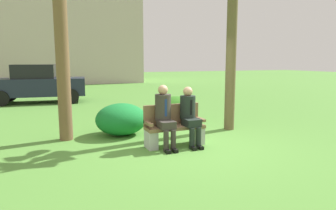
% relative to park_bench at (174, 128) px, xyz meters
% --- Properties ---
extents(ground_plane, '(80.00, 80.00, 0.00)m').
position_rel_park_bench_xyz_m(ground_plane, '(0.34, -0.29, -0.39)').
color(ground_plane, '#538E38').
extents(park_bench, '(1.30, 0.44, 0.90)m').
position_rel_park_bench_xyz_m(park_bench, '(0.00, 0.00, 0.00)').
color(park_bench, brown).
rests_on(park_bench, ground).
extents(seated_man_left, '(0.34, 0.72, 1.35)m').
position_rel_park_bench_xyz_m(seated_man_left, '(-0.27, -0.11, 0.36)').
color(seated_man_left, '#38332D').
rests_on(seated_man_left, ground).
extents(seated_man_right, '(0.34, 0.72, 1.29)m').
position_rel_park_bench_xyz_m(seated_man_right, '(0.32, -0.12, 0.33)').
color(seated_man_right, '#1E2823').
rests_on(seated_man_right, ground).
extents(shrub_near_bench, '(1.19, 1.09, 0.74)m').
position_rel_park_bench_xyz_m(shrub_near_bench, '(1.20, 2.62, -0.02)').
color(shrub_near_bench, '#357C20').
rests_on(shrub_near_bench, ground).
extents(shrub_mid_lawn, '(1.28, 1.17, 0.80)m').
position_rel_park_bench_xyz_m(shrub_mid_lawn, '(-0.86, 1.35, 0.01)').
color(shrub_mid_lawn, '#197A32').
rests_on(shrub_mid_lawn, ground).
extents(parked_car_near, '(4.05, 2.07, 1.68)m').
position_rel_park_bench_xyz_m(parked_car_near, '(-2.87, 8.47, 0.44)').
color(parked_car_near, '#1E2338').
rests_on(parked_car_near, ground).
extents(building_backdrop, '(15.56, 6.87, 11.98)m').
position_rel_park_bench_xyz_m(building_backdrop, '(-2.41, 21.23, 5.62)').
color(building_backdrop, '#C2A9A8').
rests_on(building_backdrop, ground).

